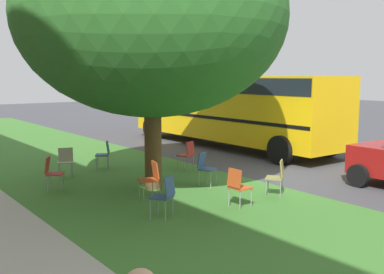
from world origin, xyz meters
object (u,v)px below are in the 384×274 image
street_tree (152,17)px  chair_1 (165,194)px  chair_0 (205,166)px  chair_6 (151,177)px  school_bus (229,104)px  chair_8 (277,175)px  chair_4 (52,171)px  chair_2 (238,185)px  chair_3 (105,152)px  chair_7 (187,153)px  chair_5 (66,160)px

street_tree → chair_1: size_ratio=7.74×
chair_0 → chair_1: (-1.75, 2.45, 0.00)m
chair_1 → chair_6: bearing=-22.0°
chair_6 → school_bus: (4.99, -6.83, 1.24)m
street_tree → chair_8: bearing=-141.2°
chair_4 → chair_2: bearing=-144.9°
street_tree → chair_4: bearing=60.0°
chair_0 → chair_6: same height
chair_3 → chair_4: (-1.77, 2.32, 0.00)m
street_tree → chair_3: street_tree is taller
chair_1 → chair_2: size_ratio=1.00×
chair_4 → chair_7: bearing=-88.4°
school_bus → chair_8: bearing=147.2°
chair_0 → school_bus: school_bus is taller
chair_0 → chair_3: 3.79m
chair_6 → chair_7: (2.19, -2.68, 0.00)m
chair_4 → chair_8: same height
chair_1 → street_tree: bearing=-27.0°
chair_0 → chair_3: bearing=17.8°
chair_3 → chair_8: 5.81m
chair_7 → chair_6: bearing=129.2°
chair_3 → chair_2: bearing=-175.7°
chair_7 → school_bus: bearing=-56.0°
street_tree → chair_6: size_ratio=7.74×
chair_0 → chair_4: same height
chair_1 → chair_3: bearing=-13.6°
chair_4 → chair_8: (-3.74, -4.18, 0.00)m
chair_5 → chair_2: bearing=-159.9°
chair_1 → school_bus: size_ratio=0.08×
chair_5 → chair_3: bearing=-70.6°
chair_1 → chair_5: size_ratio=1.00×
chair_3 → chair_5: bearing=109.4°
chair_4 → chair_6: size_ratio=1.00×
chair_1 → chair_7: size_ratio=1.00×
street_tree → chair_0: (-0.56, -1.27, -3.80)m
street_tree → chair_2: 4.65m
chair_2 → chair_3: size_ratio=1.00×
street_tree → chair_8: 4.95m
chair_4 → chair_7: (0.12, -4.32, 0.00)m
street_tree → chair_7: bearing=-56.7°
street_tree → chair_0: bearing=-113.9°
chair_4 → chair_1: bearing=-164.0°
street_tree → chair_5: (2.53, 1.35, -3.80)m
chair_2 → chair_4: bearing=35.1°
chair_2 → chair_8: bearing=-83.7°
chair_3 → chair_7: same height
chair_0 → school_bus: bearing=-46.4°
street_tree → school_bus: (4.19, -6.27, -2.56)m
school_bus → chair_0: bearing=133.6°
street_tree → chair_3: 4.87m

